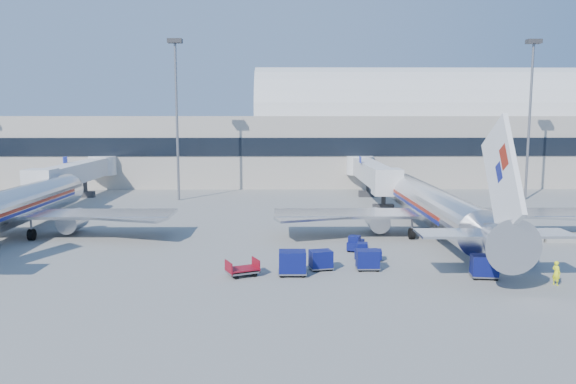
{
  "coord_description": "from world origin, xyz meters",
  "views": [
    {
      "loc": [
        -5.3,
        -49.85,
        11.76
      ],
      "look_at": [
        -4.62,
        6.0,
        4.33
      ],
      "focal_mm": 35.0,
      "sensor_mm": 36.0,
      "label": 1
    }
  ],
  "objects_px": {
    "cart_solo_far": "(521,254)",
    "cart_solo_near": "(484,266)",
    "jetbridge_mid": "(79,172)",
    "cart_train_c": "(292,262)",
    "tug_right": "(509,247)",
    "cart_train_b": "(321,260)",
    "barrier_mid": "(561,238)",
    "mast_east": "(531,96)",
    "mast_west": "(176,96)",
    "jetbridge_near": "(370,172)",
    "barrier_near": "(527,238)",
    "cart_open_red": "(243,270)",
    "cart_train_a": "(368,259)",
    "airliner_mid": "(8,209)",
    "tug_lead": "(367,252)",
    "airliner_main": "(436,208)",
    "ramp_worker": "(556,273)",
    "tug_left": "(355,243)"
  },
  "relations": [
    {
      "from": "mast_west",
      "to": "jetbridge_near",
      "type": "bearing_deg",
      "value": 1.68
    },
    {
      "from": "cart_train_c",
      "to": "tug_right",
      "type": "bearing_deg",
      "value": 18.31
    },
    {
      "from": "airliner_main",
      "to": "mast_west",
      "type": "bearing_deg",
      "value": 139.64
    },
    {
      "from": "airliner_main",
      "to": "tug_lead",
      "type": "height_order",
      "value": "airliner_main"
    },
    {
      "from": "barrier_mid",
      "to": "cart_solo_near",
      "type": "bearing_deg",
      "value": -134.44
    },
    {
      "from": "cart_solo_far",
      "to": "tug_lead",
      "type": "bearing_deg",
      "value": 160.41
    },
    {
      "from": "cart_solo_near",
      "to": "cart_open_red",
      "type": "height_order",
      "value": "cart_solo_near"
    },
    {
      "from": "cart_solo_far",
      "to": "cart_solo_near",
      "type": "bearing_deg",
      "value": -150.61
    },
    {
      "from": "barrier_near",
      "to": "cart_train_a",
      "type": "distance_m",
      "value": 19.13
    },
    {
      "from": "tug_left",
      "to": "cart_solo_far",
      "type": "xyz_separation_m",
      "value": [
        12.62,
        -5.1,
        0.25
      ]
    },
    {
      "from": "barrier_mid",
      "to": "barrier_near",
      "type": "bearing_deg",
      "value": 180.0
    },
    {
      "from": "jetbridge_mid",
      "to": "cart_solo_far",
      "type": "distance_m",
      "value": 60.92
    },
    {
      "from": "jetbridge_mid",
      "to": "cart_train_c",
      "type": "xyz_separation_m",
      "value": [
        29.93,
        -39.76,
        -2.93
      ]
    },
    {
      "from": "cart_train_c",
      "to": "cart_open_red",
      "type": "relative_size",
      "value": 0.78
    },
    {
      "from": "mast_east",
      "to": "tug_left",
      "type": "xyz_separation_m",
      "value": [
        -28.71,
        -31.08,
        -14.15
      ]
    },
    {
      "from": "jetbridge_near",
      "to": "cart_train_a",
      "type": "relative_size",
      "value": 15.19
    },
    {
      "from": "tug_right",
      "to": "cart_solo_near",
      "type": "xyz_separation_m",
      "value": [
        -4.79,
        -7.19,
        0.28
      ]
    },
    {
      "from": "cart_solo_far",
      "to": "mast_west",
      "type": "bearing_deg",
      "value": 121.52
    },
    {
      "from": "airliner_mid",
      "to": "barrier_near",
      "type": "relative_size",
      "value": 12.42
    },
    {
      "from": "mast_east",
      "to": "airliner_mid",
      "type": "bearing_deg",
      "value": -157.65
    },
    {
      "from": "airliner_main",
      "to": "barrier_near",
      "type": "xyz_separation_m",
      "value": [
        8.0,
        -2.51,
        -2.48
      ]
    },
    {
      "from": "airliner_mid",
      "to": "barrier_mid",
      "type": "bearing_deg",
      "value": -2.69
    },
    {
      "from": "airliner_mid",
      "to": "ramp_worker",
      "type": "bearing_deg",
      "value": -19.29
    },
    {
      "from": "mast_east",
      "to": "tug_lead",
      "type": "height_order",
      "value": "mast_east"
    },
    {
      "from": "tug_lead",
      "to": "cart_train_b",
      "type": "height_order",
      "value": "cart_train_b"
    },
    {
      "from": "tug_right",
      "to": "mast_west",
      "type": "bearing_deg",
      "value": 157.54
    },
    {
      "from": "mast_east",
      "to": "tug_right",
      "type": "bearing_deg",
      "value": -115.47
    },
    {
      "from": "cart_train_a",
      "to": "cart_train_b",
      "type": "height_order",
      "value": "cart_train_a"
    },
    {
      "from": "jetbridge_mid",
      "to": "cart_train_b",
      "type": "distance_m",
      "value": 50.07
    },
    {
      "from": "jetbridge_mid",
      "to": "tug_left",
      "type": "xyz_separation_m",
      "value": [
        35.69,
        -31.89,
        -3.28
      ]
    },
    {
      "from": "cart_train_b",
      "to": "ramp_worker",
      "type": "distance_m",
      "value": 16.87
    },
    {
      "from": "airliner_mid",
      "to": "mast_west",
      "type": "relative_size",
      "value": 1.65
    },
    {
      "from": "barrier_mid",
      "to": "cart_solo_far",
      "type": "bearing_deg",
      "value": -132.11
    },
    {
      "from": "barrier_near",
      "to": "airliner_mid",
      "type": "bearing_deg",
      "value": 177.13
    },
    {
      "from": "cart_train_b",
      "to": "cart_solo_far",
      "type": "bearing_deg",
      "value": -8.91
    },
    {
      "from": "tug_left",
      "to": "ramp_worker",
      "type": "bearing_deg",
      "value": -107.2
    },
    {
      "from": "mast_west",
      "to": "ramp_worker",
      "type": "xyz_separation_m",
      "value": [
        34.11,
        -41.64,
        -13.91
      ]
    },
    {
      "from": "mast_west",
      "to": "ramp_worker",
      "type": "relative_size",
      "value": 12.87
    },
    {
      "from": "jetbridge_mid",
      "to": "tug_right",
      "type": "bearing_deg",
      "value": -34.46
    },
    {
      "from": "airliner_mid",
      "to": "jetbridge_near",
      "type": "distance_m",
      "value": 47.55
    },
    {
      "from": "jetbridge_near",
      "to": "cart_train_b",
      "type": "height_order",
      "value": "jetbridge_near"
    },
    {
      "from": "jetbridge_near",
      "to": "ramp_worker",
      "type": "distance_m",
      "value": 43.05
    },
    {
      "from": "jetbridge_mid",
      "to": "barrier_near",
      "type": "bearing_deg",
      "value": -28.8
    },
    {
      "from": "tug_right",
      "to": "cart_train_b",
      "type": "height_order",
      "value": "cart_train_b"
    },
    {
      "from": "barrier_near",
      "to": "cart_open_red",
      "type": "height_order",
      "value": "barrier_near"
    },
    {
      "from": "mast_west",
      "to": "tug_right",
      "type": "distance_m",
      "value": 49.54
    },
    {
      "from": "ramp_worker",
      "to": "barrier_mid",
      "type": "bearing_deg",
      "value": -52.1
    },
    {
      "from": "cart_train_c",
      "to": "cart_solo_far",
      "type": "bearing_deg",
      "value": 8.58
    },
    {
      "from": "airliner_mid",
      "to": "cart_solo_near",
      "type": "relative_size",
      "value": 17.61
    },
    {
      "from": "tug_right",
      "to": "tug_left",
      "type": "relative_size",
      "value": 0.98
    }
  ]
}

